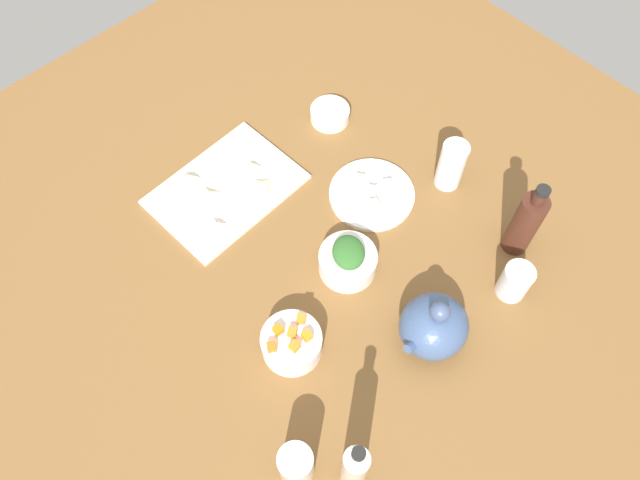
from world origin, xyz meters
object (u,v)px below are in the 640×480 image
at_px(bowl_small_side, 330,114).
at_px(bottle_0, 355,468).
at_px(bottle_1, 525,223).
at_px(plate_tofu, 372,194).
at_px(drinking_glass_1, 451,165).
at_px(bowl_carrots, 292,343).
at_px(drinking_glass_2, 515,281).
at_px(teapot, 434,326).
at_px(bowl_greens, 348,262).
at_px(cutting_board, 226,189).
at_px(drinking_glass_0, 296,465).

xyz_separation_m(bowl_small_side, bottle_0, (0.58, 0.67, 0.08)).
bearing_deg(bottle_1, plate_tofu, -66.36).
bearing_deg(drinking_glass_1, bowl_carrots, 5.68).
xyz_separation_m(bottle_1, drinking_glass_2, (0.10, 0.07, -0.05)).
relative_size(bowl_carrots, drinking_glass_1, 0.95).
bearing_deg(teapot, bottle_0, 15.08).
xyz_separation_m(bottle_0, drinking_glass_1, (-0.65, -0.32, -0.03)).
relative_size(bottle_1, drinking_glass_1, 1.68).
bearing_deg(drinking_glass_2, bowl_small_side, -94.90).
height_order(bowl_small_side, bottle_0, bottle_0).
bearing_deg(bottle_1, bowl_greens, -34.64).
xyz_separation_m(plate_tofu, bottle_1, (-0.14, 0.32, 0.09)).
height_order(bowl_greens, drinking_glass_2, drinking_glass_2).
distance_m(plate_tofu, drinking_glass_2, 0.39).
height_order(cutting_board, plate_tofu, plate_tofu).
xyz_separation_m(cutting_board, plate_tofu, (-0.25, 0.25, 0.00)).
bearing_deg(bottle_1, bottle_0, 9.13).
height_order(cutting_board, teapot, teapot).
bearing_deg(bottle_0, drinking_glass_1, -153.59).
relative_size(plate_tofu, drinking_glass_2, 2.29).
xyz_separation_m(cutting_board, teapot, (-0.08, 0.59, 0.06)).
xyz_separation_m(cutting_board, bottle_1, (-0.39, 0.58, 0.09)).
relative_size(cutting_board, bowl_greens, 2.64).
distance_m(bowl_greens, teapot, 0.24).
xyz_separation_m(bowl_greens, bowl_small_side, (-0.28, -0.34, -0.01)).
distance_m(teapot, bottle_0, 0.33).
bearing_deg(drinking_glass_2, plate_tofu, -84.01).
distance_m(bowl_greens, bottle_0, 0.45).
bearing_deg(bottle_0, bottle_1, -170.87).
distance_m(drinking_glass_0, drinking_glass_1, 0.76).
xyz_separation_m(bowl_greens, bottle_0, (0.31, 0.32, 0.07)).
bearing_deg(bowl_carrots, drinking_glass_1, -174.32).
xyz_separation_m(bowl_greens, teapot, (-0.01, 0.24, 0.03)).
height_order(cutting_board, bowl_small_side, bowl_small_side).
relative_size(cutting_board, drinking_glass_1, 2.56).
distance_m(plate_tofu, bottle_1, 0.36).
bearing_deg(bowl_small_side, drinking_glass_2, 85.10).
xyz_separation_m(bottle_0, drinking_glass_2, (-0.53, -0.04, -0.05)).
relative_size(teapot, bottle_1, 0.72).
relative_size(teapot, drinking_glass_1, 1.21).
height_order(plate_tofu, bottle_0, bottle_0).
relative_size(plate_tofu, bowl_small_side, 2.03).
bearing_deg(teapot, cutting_board, -82.75).
xyz_separation_m(plate_tofu, drinking_glass_0, (0.56, 0.34, 0.05)).
xyz_separation_m(bottle_1, drinking_glass_0, (0.70, 0.02, -0.04)).
bearing_deg(drinking_glass_1, bottle_1, 84.15).
bearing_deg(bowl_greens, bottle_0, 46.34).
distance_m(teapot, bottle_1, 0.31).
height_order(bowl_greens, drinking_glass_1, drinking_glass_1).
distance_m(cutting_board, drinking_glass_1, 0.54).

